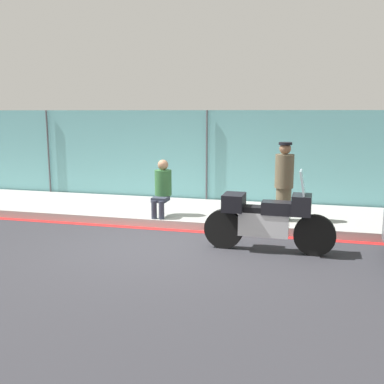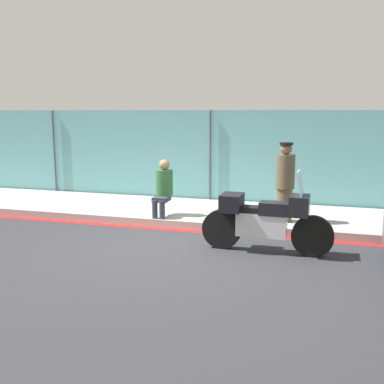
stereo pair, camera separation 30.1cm
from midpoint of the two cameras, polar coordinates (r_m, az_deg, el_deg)
ground_plane at (r=8.28m, az=-4.81°, el=-6.88°), size 120.00×120.00×0.00m
sidewalk at (r=10.54m, az=-0.43°, el=-2.63°), size 33.85×2.49×0.17m
curb_paint_stripe at (r=9.31m, az=-2.52°, el=-4.89°), size 33.85×0.18×0.01m
storefront_fence at (r=11.64m, az=1.24°, el=4.29°), size 32.16×0.17×2.46m
motorcycle at (r=7.89m, az=8.46°, el=-3.39°), size 2.28×0.53×1.46m
officer_standing at (r=9.44m, az=10.72°, el=1.36°), size 0.38×0.38×1.64m
person_seated_on_curb at (r=9.79m, az=-4.67°, el=0.87°), size 0.37×0.64×1.23m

